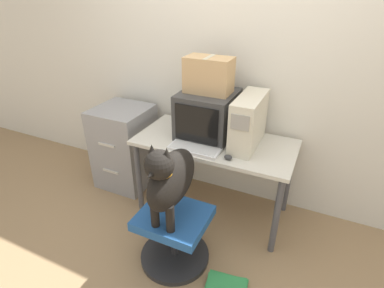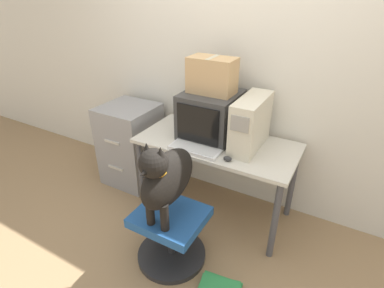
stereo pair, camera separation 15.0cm
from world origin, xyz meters
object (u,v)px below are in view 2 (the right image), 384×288
crt_monitor (211,115)px  book_stack_floor (220,288)px  dog (166,177)px  keyboard (195,149)px  filing_cabinet (131,144)px  cardboard_box (212,75)px  pc_tower (251,123)px  office_chair (171,234)px

crt_monitor → book_stack_floor: bearing=-58.6°
dog → book_stack_floor: 0.86m
keyboard → filing_cabinet: 0.99m
crt_monitor → book_stack_floor: (0.51, -0.83, -0.88)m
crt_monitor → keyboard: 0.34m
filing_cabinet → cardboard_box: size_ratio=2.26×
filing_cabinet → book_stack_floor: size_ratio=2.74×
filing_cabinet → crt_monitor: bearing=2.1°
pc_tower → dog: (-0.31, -0.73, -0.17)m
office_chair → cardboard_box: size_ratio=1.43×
filing_cabinet → cardboard_box: cardboard_box is taller
pc_tower → dog: pc_tower is taller
book_stack_floor → dog: bearing=171.3°
keyboard → book_stack_floor: size_ratio=1.35×
dog → pc_tower: bearing=67.3°
office_chair → filing_cabinet: filing_cabinet is taller
crt_monitor → office_chair: (0.05, -0.73, -0.68)m
filing_cabinet → keyboard: bearing=-16.2°
keyboard → filing_cabinet: size_ratio=0.49×
office_chair → book_stack_floor: 0.51m
office_chair → filing_cabinet: bearing=143.2°
crt_monitor → filing_cabinet: bearing=-177.9°
pc_tower → office_chair: size_ratio=0.96×
office_chair → crt_monitor: bearing=94.2°
keyboard → cardboard_box: 0.59m
cardboard_box → filing_cabinet: bearing=-177.7°
crt_monitor → pc_tower: bearing=-4.8°
pc_tower → filing_cabinet: size_ratio=0.61×
office_chair → book_stack_floor: bearing=-12.0°
keyboard → filing_cabinet: bearing=163.8°
pc_tower → book_stack_floor: size_ratio=1.67×
dog → office_chair: bearing=90.0°
cardboard_box → crt_monitor: bearing=-90.0°
office_chair → dog: dog is taller
cardboard_box → pc_tower: bearing=-5.4°
filing_cabinet → book_stack_floor: bearing=-29.9°
cardboard_box → dog: bearing=-86.0°
crt_monitor → keyboard: bearing=-86.7°
filing_cabinet → cardboard_box: 1.21m
dog → keyboard: bearing=94.5°
crt_monitor → dog: size_ratio=0.76×
dog → cardboard_box: bearing=94.0°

